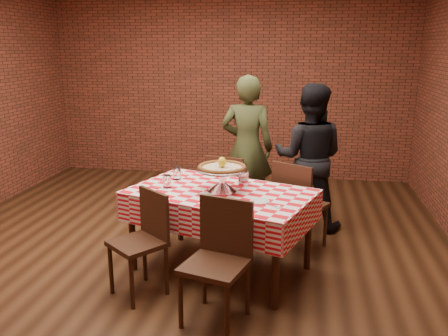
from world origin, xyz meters
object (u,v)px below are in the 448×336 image
Objects in this scene: pizza_stand at (222,180)px; condiment_caddy at (244,178)px; table at (220,231)px; diner_black at (309,157)px; chair_near_right at (215,265)px; water_glass_left at (167,181)px; water_glass_right at (177,173)px; chair_far_left at (230,194)px; chair_far_right at (301,205)px; chair_near_left at (137,246)px; diner_olive at (247,148)px; pizza at (222,168)px.

condiment_caddy is (0.17, 0.22, -0.04)m from pizza_stand.
diner_black reaches higher than table.
chair_near_right is at bearing -82.66° from table.
water_glass_left is at bearing 178.43° from pizza_stand.
water_glass_right is 0.13× the size of chair_far_left.
chair_far_right reaches higher than water_glass_left.
chair_near_left is (-0.60, -0.56, -0.43)m from pizza_stand.
diner_olive reaches higher than chair_far_right.
chair_near_right is at bearing 15.94° from chair_near_left.
condiment_caddy is at bearing 65.95° from chair_far_right.
table is 1.81× the size of chair_near_left.
table is 0.66m from water_glass_left.
pizza_stand is at bearing 80.96° from chair_near_left.
diner_black is (0.78, 1.21, 0.44)m from table.
diner_black is (0.83, 0.33, 0.36)m from chair_far_left.
chair_near_left is (-0.11, -0.86, -0.38)m from water_glass_right.
chair_far_left reaches higher than water_glass_left.
chair_near_left is at bearing 81.57° from chair_far_left.
condiment_caddy is 0.79m from chair_far_left.
diner_olive is 0.76m from diner_black.
table is at bearing 112.75° from chair_near_right.
pizza_stand is 1.08× the size of pizza.
chair_far_right is at bearing 40.62° from table.
diner_olive is at bearing -11.48° from diner_black.
chair_far_left reaches higher than water_glass_right.
chair_far_right is at bearing 41.06° from pizza_stand.
diner_olive is at bearing 64.77° from water_glass_right.
diner_olive is (0.56, 1.43, 0.03)m from water_glass_left.
pizza reaches higher than chair_far_left.
pizza is 0.47× the size of chair_near_right.
pizza is at bearing -31.09° from water_glass_right.
pizza is 0.47× the size of chair_far_left.
chair_near_left is at bearing -137.16° from pizza.
diner_black reaches higher than condiment_caddy.
water_glass_left is 1.75m from diner_black.
table is at bearing 89.81° from diner_olive.
chair_far_left reaches higher than condiment_caddy.
pizza reaches higher than water_glass_left.
water_glass_right is at bearing 67.02° from diner_olive.
diner_black is at bearing 57.58° from pizza.
diner_olive is (0.54, 1.14, 0.03)m from water_glass_right.
table is 3.40× the size of pizza_stand.
diner_black is at bearing 57.58° from pizza_stand.
chair_far_left is 0.56× the size of diner_black.
chair_near_left is at bearing -136.63° from table.
chair_far_left is at bearing 107.42° from chair_near_left.
water_glass_right is 0.07× the size of diner_olive.
pizza_stand is 0.27× the size of diner_olive.
diner_black is (0.72, -0.23, -0.04)m from diner_olive.
diner_olive reaches higher than water_glass_left.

